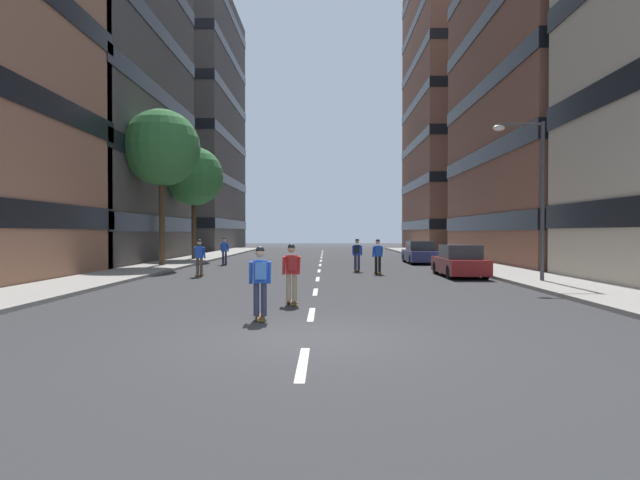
{
  "coord_description": "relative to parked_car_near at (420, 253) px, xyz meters",
  "views": [
    {
      "loc": [
        0.37,
        -10.28,
        2.12
      ],
      "look_at": [
        0.0,
        22.24,
        1.63
      ],
      "focal_mm": 29.05,
      "sensor_mm": 36.0,
      "label": 1
    }
  ],
  "objects": [
    {
      "name": "parked_car_mid",
      "position": [
        0.0,
        -10.47,
        0.0
      ],
      "size": [
        1.82,
        4.4,
        1.52
      ],
      "color": "maroon",
      "rests_on": "ground_plane"
    },
    {
      "name": "skater_0",
      "position": [
        -7.37,
        -20.01,
        0.32
      ],
      "size": [
        0.57,
        0.92,
        1.78
      ],
      "color": "brown",
      "rests_on": "ground_plane"
    },
    {
      "name": "skater_2",
      "position": [
        -12.91,
        -1.86,
        0.29
      ],
      "size": [
        0.54,
        0.91,
        1.78
      ],
      "color": "brown",
      "rests_on": "ground_plane"
    },
    {
      "name": "parked_car_near",
      "position": [
        0.0,
        0.0,
        0.0
      ],
      "size": [
        1.82,
        4.4,
        1.52
      ],
      "color": "navy",
      "rests_on": "ground_plane"
    },
    {
      "name": "street_tree_mid",
      "position": [
        -16.32,
        3.72,
        5.61
      ],
      "size": [
        4.4,
        4.4,
        8.4
      ],
      "color": "#4C3823",
      "rests_on": "sidewalk_left"
    },
    {
      "name": "street_tree_near",
      "position": [
        -16.32,
        -3.86,
        6.51
      ],
      "size": [
        4.61,
        4.61,
        9.4
      ],
      "color": "#4C3823",
      "rests_on": "sidewalk_left"
    },
    {
      "name": "sidewalk_right",
      "position": [
        2.85,
        0.12,
        -0.63
      ],
      "size": [
        3.29,
        61.01,
        0.14
      ],
      "primitive_type": "cube",
      "color": "#9E9991",
      "rests_on": "ground_plane"
    },
    {
      "name": "streetlamp_right",
      "position": [
        2.15,
        -13.83,
        3.44
      ],
      "size": [
        2.13,
        0.3,
        6.5
      ],
      "color": "#3F3F44",
      "rests_on": "sidewalk_right"
    },
    {
      "name": "skater_4",
      "position": [
        -12.39,
        -10.56,
        0.29
      ],
      "size": [
        0.55,
        0.91,
        1.78
      ],
      "color": "brown",
      "rests_on": "ground_plane"
    },
    {
      "name": "building_left_far",
      "position": [
        -26.66,
        28.92,
        14.88
      ],
      "size": [
        17.52,
        20.7,
        30.97
      ],
      "color": "#4C4744",
      "rests_on": "ground_plane"
    },
    {
      "name": "lane_markings",
      "position": [
        -6.73,
        -1.84,
        -0.7
      ],
      "size": [
        0.16,
        52.2,
        0.01
      ],
      "color": "silver",
      "rests_on": "ground_plane"
    },
    {
      "name": "building_left_mid",
      "position": [
        -26.66,
        1.26,
        17.42
      ],
      "size": [
        17.52,
        18.14,
        36.07
      ],
      "color": "#4C4744",
      "rests_on": "ground_plane"
    },
    {
      "name": "skater_3",
      "position": [
        -4.69,
        -7.36,
        0.32
      ],
      "size": [
        0.56,
        0.92,
        1.78
      ],
      "color": "brown",
      "rests_on": "ground_plane"
    },
    {
      "name": "building_right_far",
      "position": [
        13.19,
        28.92,
        16.75
      ],
      "size": [
        17.52,
        19.74,
        34.72
      ],
      "color": "brown",
      "rests_on": "ground_plane"
    },
    {
      "name": "sidewalk_left",
      "position": [
        -16.32,
        0.12,
        -0.63
      ],
      "size": [
        3.29,
        61.01,
        0.14
      ],
      "primitive_type": "cube",
      "color": "#9E9991",
      "rests_on": "ground_plane"
    },
    {
      "name": "ground_plane",
      "position": [
        -6.73,
        -2.65,
        -0.7
      ],
      "size": [
        133.12,
        133.12,
        0.0
      ],
      "primitive_type": "plane",
      "color": "#333335"
    },
    {
      "name": "skater_1",
      "position": [
        -3.74,
        -9.05,
        0.29
      ],
      "size": [
        0.56,
        0.92,
        1.78
      ],
      "color": "brown",
      "rests_on": "ground_plane"
    },
    {
      "name": "building_right_mid",
      "position": [
        13.19,
        1.26,
        13.3
      ],
      "size": [
        17.52,
        19.82,
        27.82
      ],
      "color": "brown",
      "rests_on": "ground_plane"
    },
    {
      "name": "skater_5",
      "position": [
        -7.95,
        -22.71,
        0.32
      ],
      "size": [
        0.56,
        0.92,
        1.78
      ],
      "color": "brown",
      "rests_on": "ground_plane"
    }
  ]
}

